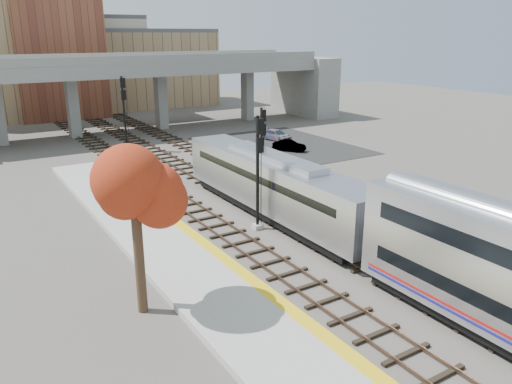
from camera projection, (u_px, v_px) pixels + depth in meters
ground at (364, 277)px, 25.45m from camera, size 160.00×160.00×0.00m
platform at (241, 314)px, 21.75m from camera, size 4.50×60.00×0.35m
yellow_strip at (277, 299)px, 22.65m from camera, size 0.70×60.00×0.01m
tracks at (252, 204)px, 36.01m from camera, size 10.70×95.00×0.25m
overpass at (144, 84)px, 62.59m from camera, size 54.00×12.00×9.50m
buildings_far at (73, 60)px, 77.58m from camera, size 43.00×21.00×20.60m
parking_lot at (280, 146)px, 55.14m from camera, size 14.00×18.00×0.04m
locomotive at (273, 184)px, 33.23m from camera, size 3.02×19.05×4.10m
signal_mast_near at (258, 174)px, 30.61m from camera, size 0.60×0.64×7.21m
signal_mast_mid at (262, 153)px, 37.67m from camera, size 0.60×0.64×6.66m
signal_mast_far at (124, 113)px, 51.67m from camera, size 0.60×0.64×7.73m
tree at (134, 187)px, 20.59m from camera, size 3.60×3.60×7.85m
car_a at (254, 148)px, 51.16m from camera, size 1.44×3.43×1.16m
car_b at (289, 146)px, 52.38m from camera, size 3.04×3.48×1.14m
car_c at (276, 135)px, 57.68m from camera, size 2.64×4.44×1.21m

